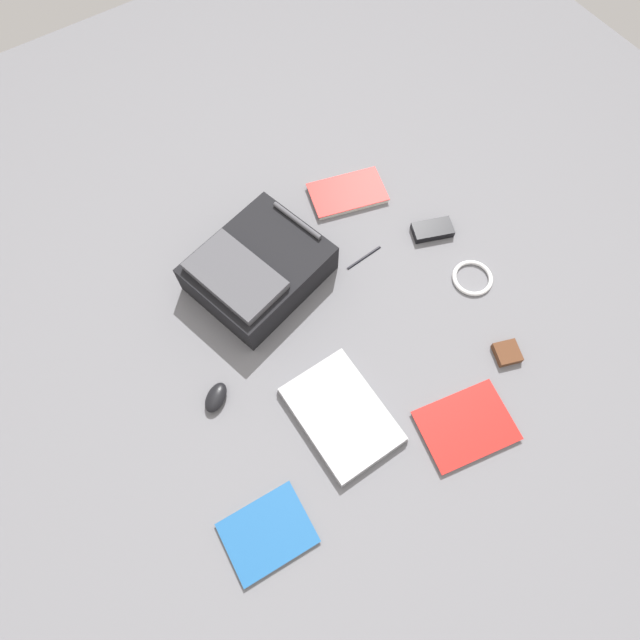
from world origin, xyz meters
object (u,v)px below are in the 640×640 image
object	(u,v)px
book_blue	(268,533)
cable_coil	(472,278)
book_red	(466,426)
power_brick	(432,230)
earbud_pouch	(507,353)
book_manual	(347,193)
laptop	(342,414)
pen_black	(364,257)
backpack	(257,269)
computer_mouse	(215,396)

from	to	relation	value
book_blue	cable_coil	distance (m)	1.04
book_red	power_brick	distance (m)	0.70
earbud_pouch	book_manual	bearing A→B (deg)	-175.45
laptop	power_brick	bearing A→B (deg)	119.78
book_red	pen_black	distance (m)	0.65
book_blue	earbud_pouch	bearing A→B (deg)	92.07
book_blue	power_brick	distance (m)	1.13
backpack	book_red	world-z (taller)	backpack
backpack	computer_mouse	bearing A→B (deg)	-48.63
backpack	cable_coil	size ratio (longest dim) A/B	3.53
laptop	pen_black	world-z (taller)	laptop
laptop	pen_black	xyz separation A→B (m)	(-0.41, 0.38, -0.01)
book_red	earbud_pouch	xyz separation A→B (m)	(-0.11, 0.26, 0.00)
earbud_pouch	power_brick	bearing A→B (deg)	169.27
book_red	book_blue	world-z (taller)	book_red
laptop	cable_coil	world-z (taller)	laptop
book_red	book_manual	xyz separation A→B (m)	(-0.90, 0.19, 0.00)
cable_coil	power_brick	xyz separation A→B (m)	(-0.23, 0.01, 0.01)
book_red	computer_mouse	bearing A→B (deg)	-130.20
cable_coil	earbud_pouch	distance (m)	0.28
computer_mouse	book_blue	bearing A→B (deg)	134.99
book_red	cable_coil	bearing A→B (deg)	137.33
pen_black	earbud_pouch	bearing A→B (deg)	17.35
cable_coil	pen_black	world-z (taller)	cable_coil
computer_mouse	pen_black	bearing A→B (deg)	-112.68
book_red	power_brick	bearing A→B (deg)	149.66
laptop	pen_black	distance (m)	0.56
pen_black	book_red	bearing A→B (deg)	-7.83
book_blue	earbud_pouch	world-z (taller)	earbud_pouch
computer_mouse	pen_black	world-z (taller)	computer_mouse
cable_coil	earbud_pouch	xyz separation A→B (m)	(0.27, -0.09, 0.01)
book_blue	earbud_pouch	xyz separation A→B (m)	(-0.03, 0.91, 0.01)
book_manual	computer_mouse	xyz separation A→B (m)	(0.41, -0.78, 0.01)
laptop	book_blue	distance (m)	0.39
book_manual	power_brick	distance (m)	0.34
power_brick	laptop	bearing A→B (deg)	-60.22
backpack	earbud_pouch	world-z (taller)	backpack
book_red	book_manual	bearing A→B (deg)	167.80
power_brick	book_manual	bearing A→B (deg)	-152.35
cable_coil	pen_black	size ratio (longest dim) A/B	0.95
backpack	earbud_pouch	distance (m)	0.85
backpack	book_manual	world-z (taller)	backpack
laptop	earbud_pouch	size ratio (longest dim) A/B	4.59
earbud_pouch	cable_coil	bearing A→B (deg)	161.78
laptop	earbud_pouch	distance (m)	0.56
backpack	book_manual	bearing A→B (deg)	105.47
power_brick	book_blue	bearing A→B (deg)	-62.20
book_manual	earbud_pouch	distance (m)	0.80
book_blue	book_manual	xyz separation A→B (m)	(-0.83, 0.84, 0.00)
laptop	earbud_pouch	bearing A→B (deg)	77.06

